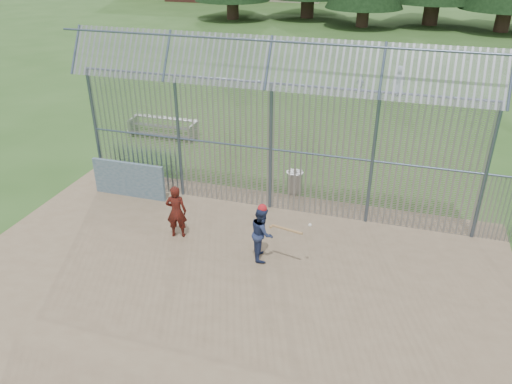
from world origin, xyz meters
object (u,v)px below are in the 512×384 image
(dugout_wall, at_px, (129,179))
(trash_can, at_px, (295,182))
(bleacher, at_px, (163,127))
(onlooker, at_px, (176,211))
(batter, at_px, (262,233))

(dugout_wall, bearing_deg, trash_can, 20.06)
(bleacher, bearing_deg, trash_can, -27.62)
(onlooker, bearing_deg, dugout_wall, -49.85)
(batter, bearing_deg, bleacher, 22.59)
(dugout_wall, xyz_separation_m, onlooker, (2.53, -1.79, 0.19))
(onlooker, distance_m, trash_can, 4.49)
(batter, bearing_deg, onlooker, 64.15)
(onlooker, relative_size, bleacher, 0.53)
(batter, xyz_separation_m, bleacher, (-6.54, 7.38, -0.36))
(dugout_wall, xyz_separation_m, bleacher, (-1.41, 5.28, -0.21))
(batter, bearing_deg, trash_can, -18.63)
(batter, height_order, bleacher, batter)
(onlooker, xyz_separation_m, bleacher, (-3.95, 7.07, -0.40))
(onlooker, distance_m, bleacher, 8.10)
(onlooker, bearing_deg, bleacher, -75.46)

